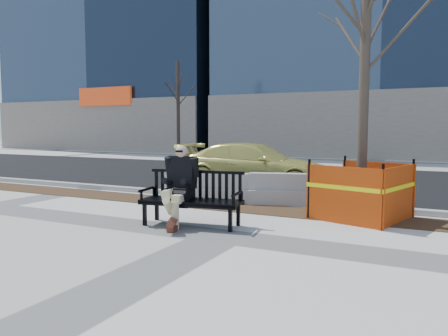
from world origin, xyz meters
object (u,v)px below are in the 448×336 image
(jersey_barrier_right, at_px, (305,205))
(tree_fence, at_px, (360,218))
(sedan, at_px, (254,188))
(seated_man, at_px, (180,224))
(jersey_barrier_left, at_px, (213,202))
(bench, at_px, (191,225))

(jersey_barrier_right, bearing_deg, tree_fence, -49.55)
(tree_fence, bearing_deg, sedan, 138.55)
(seated_man, distance_m, sedan, 5.48)
(seated_man, height_order, sedan, seated_man)
(jersey_barrier_right, bearing_deg, jersey_barrier_left, 177.19)
(seated_man, xyz_separation_m, sedan, (-0.69, 5.44, 0.00))
(seated_man, height_order, jersey_barrier_right, seated_man)
(seated_man, distance_m, tree_fence, 3.72)
(tree_fence, xyz_separation_m, sedan, (-3.74, 3.31, 0.00))
(sedan, bearing_deg, seated_man, -176.75)
(bench, bearing_deg, tree_fence, 29.21)
(bench, bearing_deg, seated_man, 168.48)
(bench, xyz_separation_m, tree_fence, (2.79, 2.15, 0.00))
(seated_man, bearing_deg, tree_fence, 26.53)
(seated_man, bearing_deg, jersey_barrier_left, 95.28)
(bench, distance_m, sedan, 5.54)
(tree_fence, height_order, jersey_barrier_right, tree_fence)
(bench, bearing_deg, sedan, 91.57)
(seated_man, relative_size, jersey_barrier_right, 0.57)
(seated_man, bearing_deg, sedan, 88.86)
(bench, xyz_separation_m, jersey_barrier_right, (1.33, 3.11, 0.00))
(sedan, relative_size, jersey_barrier_left, 1.84)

